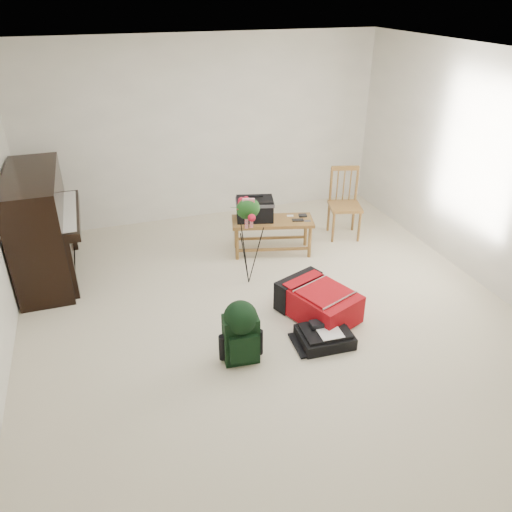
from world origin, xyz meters
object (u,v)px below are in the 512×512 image
object	(u,v)px
bench	(261,214)
dining_chair	(344,204)
red_suitcase	(316,299)
flower_stand	(248,242)
green_backpack	(241,330)
black_duffel	(325,336)
piano	(42,229)

from	to	relation	value
bench	dining_chair	distance (m)	1.24
red_suitcase	dining_chair	bearing A→B (deg)	33.43
bench	flower_stand	world-z (taller)	flower_stand
flower_stand	green_backpack	bearing A→B (deg)	-93.24
dining_chair	black_duffel	distance (m)	2.42
flower_stand	black_duffel	bearing A→B (deg)	-57.11
dining_chair	black_duffel	size ratio (longest dim) A/B	1.81
green_backpack	flower_stand	xyz separation A→B (m)	(0.47, 1.27, 0.18)
dining_chair	black_duffel	bearing A→B (deg)	-105.41
flower_stand	bench	bearing A→B (deg)	77.70
black_duffel	flower_stand	world-z (taller)	flower_stand
red_suitcase	bench	bearing A→B (deg)	72.97
green_backpack	flower_stand	size ratio (longest dim) A/B	0.58
piano	bench	world-z (taller)	piano
black_duffel	piano	bearing A→B (deg)	141.87
piano	flower_stand	distance (m)	2.34
piano	red_suitcase	size ratio (longest dim) A/B	1.60
piano	dining_chair	distance (m)	3.75
red_suitcase	flower_stand	distance (m)	1.00
flower_stand	red_suitcase	bearing A→B (deg)	-42.34
red_suitcase	green_backpack	xyz separation A→B (m)	(-0.95, -0.46, 0.17)
black_duffel	green_backpack	bearing A→B (deg)	-177.82
piano	red_suitcase	xyz separation A→B (m)	(2.64, -1.70, -0.42)
piano	green_backpack	world-z (taller)	piano
red_suitcase	black_duffel	bearing A→B (deg)	-125.82
bench	red_suitcase	size ratio (longest dim) A/B	1.14
dining_chair	piano	bearing A→B (deg)	-166.40
black_duffel	dining_chair	bearing A→B (deg)	61.88
piano	dining_chair	world-z (taller)	piano
dining_chair	green_backpack	world-z (taller)	dining_chair
black_duffel	bench	bearing A→B (deg)	92.67
dining_chair	red_suitcase	xyz separation A→B (m)	(-1.11, -1.59, -0.28)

